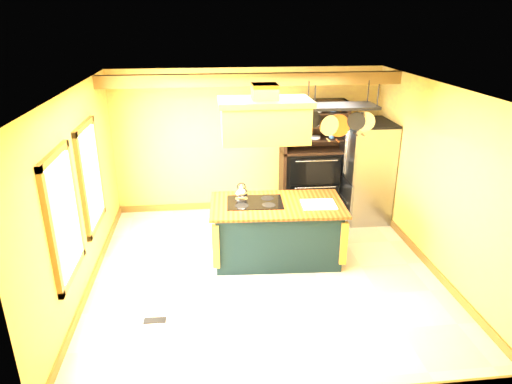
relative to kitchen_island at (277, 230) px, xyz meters
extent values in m
plane|color=beige|center=(-0.24, -0.43, -0.47)|extent=(5.00, 5.00, 0.00)
plane|color=white|center=(-0.24, -0.43, 2.23)|extent=(5.00, 5.00, 0.00)
cube|color=#B98843|center=(-0.24, 2.07, 0.88)|extent=(5.00, 0.02, 2.70)
cube|color=#B98843|center=(-0.24, -2.93, 0.88)|extent=(5.00, 0.02, 2.70)
cube|color=#B98843|center=(-2.74, -0.43, 0.88)|extent=(0.02, 5.00, 2.70)
cube|color=#B98843|center=(2.26, -0.43, 0.88)|extent=(0.02, 5.00, 2.70)
cube|color=brown|center=(-0.24, 1.27, 2.12)|extent=(5.00, 0.15, 0.20)
cube|color=brown|center=(-2.71, -1.23, 0.93)|extent=(0.06, 1.06, 1.56)
cube|color=white|center=(-2.68, -1.23, 0.93)|extent=(0.02, 0.85, 1.34)
cube|color=brown|center=(-2.71, 0.17, 0.93)|extent=(0.06, 1.06, 1.56)
cube|color=white|center=(-2.68, 0.17, 0.93)|extent=(0.02, 0.85, 1.34)
cube|color=#13262D|center=(0.00, 0.00, -0.03)|extent=(1.90, 1.11, 0.88)
cube|color=brown|center=(0.00, 0.00, 0.43)|extent=(2.07, 1.23, 0.04)
cube|color=black|center=(-0.33, 0.07, 0.46)|extent=(0.87, 0.63, 0.01)
ellipsoid|color=silver|center=(-0.52, 0.22, 0.56)|extent=(0.20, 0.20, 0.16)
cube|color=white|center=(0.61, -0.13, 0.46)|extent=(0.52, 0.42, 0.02)
cube|color=#B4972D|center=(-0.20, 0.00, 1.69)|extent=(1.22, 0.65, 0.51)
cube|color=brown|center=(-0.20, 0.00, 1.99)|extent=(1.29, 0.73, 0.08)
cube|color=#B4972D|center=(-0.20, 0.00, 2.09)|extent=(0.35, 0.35, 0.29)
cube|color=black|center=(0.90, 0.00, 1.90)|extent=(0.98, 0.49, 0.04)
cylinder|color=black|center=(0.46, -0.20, 2.07)|extent=(0.02, 0.02, 0.33)
cylinder|color=black|center=(1.34, 0.20, 2.07)|extent=(0.02, 0.02, 0.33)
cylinder|color=black|center=(0.51, 0.10, 1.70)|extent=(0.26, 0.03, 0.26)
cylinder|color=silver|center=(0.71, -0.10, 1.65)|extent=(0.29, 0.04, 0.29)
cylinder|color=#B25A2C|center=(0.90, 0.10, 1.60)|extent=(0.33, 0.03, 0.33)
cylinder|color=black|center=(1.10, -0.10, 1.70)|extent=(0.26, 0.04, 0.26)
cylinder|color=silver|center=(1.29, 0.10, 1.65)|extent=(0.29, 0.03, 0.29)
cube|color=gray|center=(1.87, 1.35, 0.43)|extent=(0.75, 0.92, 1.79)
cube|color=gray|center=(1.48, 1.12, 0.82)|extent=(0.03, 0.44, 0.97)
cube|color=gray|center=(1.48, 1.58, 0.82)|extent=(0.03, 0.44, 0.97)
cube|color=gray|center=(1.48, 1.35, -0.06)|extent=(0.03, 0.88, 0.75)
cube|color=black|center=(1.87, 1.35, -0.44)|extent=(0.71, 0.87, 0.06)
cube|color=black|center=(0.96, 2.02, 0.59)|extent=(1.20, 0.06, 2.13)
cube|color=black|center=(0.39, 1.80, 0.59)|extent=(0.06, 0.51, 2.13)
cube|color=black|center=(1.53, 1.80, 0.59)|extent=(0.06, 0.51, 2.13)
cube|color=black|center=(0.96, 1.80, 0.73)|extent=(1.20, 0.51, 0.05)
cube|color=black|center=(0.96, 1.83, 0.16)|extent=(1.08, 0.41, 1.14)
cube|color=black|center=(0.96, 1.52, 0.41)|extent=(0.94, 0.04, 0.51)
cube|color=black|center=(0.96, 1.52, -0.10)|extent=(0.94, 0.04, 0.46)
cube|color=black|center=(0.96, 1.80, 0.96)|extent=(1.08, 0.45, 0.02)
cube|color=black|center=(0.96, 1.80, 1.21)|extent=(1.08, 0.45, 0.02)
cube|color=black|center=(0.96, 1.80, 1.45)|extent=(1.08, 0.45, 0.02)
cylinder|color=white|center=(0.67, 1.75, 1.01)|extent=(0.22, 0.22, 0.07)
cylinder|color=#3A68A4|center=(1.29, 1.75, 1.31)|extent=(0.10, 0.10, 0.17)
cube|color=black|center=(-1.76, -1.41, -0.46)|extent=(0.28, 0.13, 0.01)
camera|label=1|loc=(-1.03, -6.26, 3.12)|focal=32.00mm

